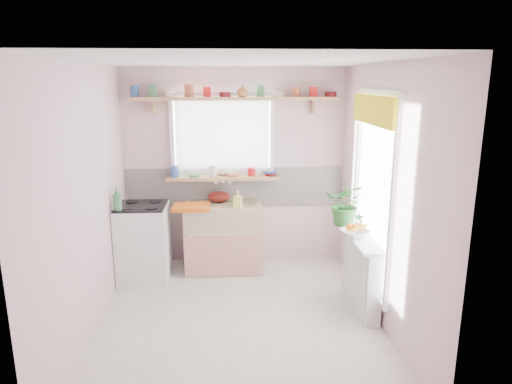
{
  "coord_description": "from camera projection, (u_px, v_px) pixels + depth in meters",
  "views": [
    {
      "loc": [
        -0.06,
        -4.15,
        2.34
      ],
      "look_at": [
        0.21,
        0.55,
        1.18
      ],
      "focal_mm": 32.0,
      "sensor_mm": 36.0,
      "label": 1
    }
  ],
  "objects": [
    {
      "name": "radiator_ledge",
      "position": [
        362.0,
        271.0,
        4.76
      ],
      "size": [
        0.22,
        0.95,
        0.78
      ],
      "color": "white",
      "rests_on": "ground"
    },
    {
      "name": "pine_shelf",
      "position": [
        234.0,
        99.0,
        5.51
      ],
      "size": [
        2.52,
        0.24,
        0.04
      ],
      "primitive_type": "cube",
      "color": "tan",
      "rests_on": "room"
    },
    {
      "name": "room",
      "position": [
        294.0,
        168.0,
        5.13
      ],
      "size": [
        3.2,
        3.2,
        3.2
      ],
      "color": "silver",
      "rests_on": "ground"
    },
    {
      "name": "cooker",
      "position": [
        144.0,
        242.0,
        5.43
      ],
      "size": [
        0.58,
        0.58,
        0.93
      ],
      "color": "white",
      "rests_on": "ground"
    },
    {
      "name": "herb_pot",
      "position": [
        359.0,
        222.0,
        4.85
      ],
      "size": [
        0.11,
        0.09,
        0.18
      ],
      "primitive_type": "imported",
      "rotation": [
        0.0,
        0.0,
        -0.22
      ],
      "color": "#245B29",
      "rests_on": "radiator_ledge"
    },
    {
      "name": "shelf_crockery",
      "position": [
        230.0,
        92.0,
        5.49
      ],
      "size": [
        2.47,
        0.11,
        0.12
      ],
      "color": "#3359A5",
      "rests_on": "pine_shelf"
    },
    {
      "name": "dish_tray",
      "position": [
        191.0,
        207.0,
        5.41
      ],
      "size": [
        0.44,
        0.34,
        0.04
      ],
      "primitive_type": "cube",
      "rotation": [
        0.0,
        0.0,
        -0.02
      ],
      "color": "orange",
      "rests_on": "sink_unit"
    },
    {
      "name": "jade_plant",
      "position": [
        346.0,
        204.0,
        4.99
      ],
      "size": [
        0.56,
        0.53,
        0.49
      ],
      "primitive_type": "imported",
      "rotation": [
        0.0,
        0.0,
        -0.43
      ],
      "color": "#2B6B2A",
      "rests_on": "radiator_ledge"
    },
    {
      "name": "sill_bowl",
      "position": [
        269.0,
        172.0,
        5.82
      ],
      "size": [
        0.23,
        0.23,
        0.06
      ],
      "primitive_type": "imported",
      "rotation": [
        0.0,
        0.0,
        -0.26
      ],
      "color": "#3562AD",
      "rests_on": "windowsill"
    },
    {
      "name": "windowsill",
      "position": [
        223.0,
        178.0,
        5.74
      ],
      "size": [
        1.4,
        0.22,
        0.04
      ],
      "primitive_type": "cube",
      "color": "tan",
      "rests_on": "room"
    },
    {
      "name": "shelf_vase",
      "position": [
        243.0,
        90.0,
        5.43
      ],
      "size": [
        0.16,
        0.16,
        0.15
      ],
      "primitive_type": "imported",
      "rotation": [
        0.0,
        0.0,
        0.11
      ],
      "color": "#A76333",
      "rests_on": "pine_shelf"
    },
    {
      "name": "fruit_bowl",
      "position": [
        355.0,
        233.0,
        4.68
      ],
      "size": [
        0.37,
        0.37,
        0.07
      ],
      "primitive_type": "imported",
      "rotation": [
        0.0,
        0.0,
        0.37
      ],
      "color": "silver",
      "rests_on": "radiator_ledge"
    },
    {
      "name": "fruit",
      "position": [
        355.0,
        227.0,
        4.67
      ],
      "size": [
        0.2,
        0.14,
        0.1
      ],
      "color": "orange",
      "rests_on": "fruit_bowl"
    },
    {
      "name": "sill_crockery",
      "position": [
        219.0,
        172.0,
        5.72
      ],
      "size": [
        1.35,
        0.11,
        0.12
      ],
      "color": "#3359A5",
      "rests_on": "windowsill"
    },
    {
      "name": "cooker_bottle",
      "position": [
        117.0,
        199.0,
        5.07
      ],
      "size": [
        0.11,
        0.11,
        0.27
      ],
      "primitive_type": "imported",
      "rotation": [
        0.0,
        0.0,
        -0.06
      ],
      "color": "#3F7E4F",
      "rests_on": "cooker"
    },
    {
      "name": "soap_bottle_sink",
      "position": [
        238.0,
        200.0,
        5.43
      ],
      "size": [
        0.11,
        0.12,
        0.21
      ],
      "primitive_type": "imported",
      "rotation": [
        0.0,
        0.0,
        -0.25
      ],
      "color": "#DEEE69",
      "rests_on": "sink_unit"
    },
    {
      "name": "colander",
      "position": [
        219.0,
        196.0,
        5.73
      ],
      "size": [
        0.3,
        0.3,
        0.13
      ],
      "primitive_type": "ellipsoid",
      "rotation": [
        0.0,
        0.0,
        0.07
      ],
      "color": "#52110E",
      "rests_on": "sink_unit"
    },
    {
      "name": "sill_cup",
      "position": [
        223.0,
        172.0,
        5.78
      ],
      "size": [
        0.12,
        0.12,
        0.09
      ],
      "primitive_type": "imported",
      "rotation": [
        0.0,
        0.0,
        0.03
      ],
      "color": "white",
      "rests_on": "windowsill"
    },
    {
      "name": "sink_unit",
      "position": [
        224.0,
        236.0,
        5.73
      ],
      "size": [
        0.95,
        0.65,
        1.11
      ],
      "color": "white",
      "rests_on": "ground"
    }
  ]
}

